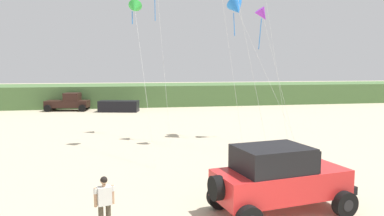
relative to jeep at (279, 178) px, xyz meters
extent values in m
cube|color=#4C703D|center=(-2.88, 37.22, 0.08)|extent=(90.00, 9.27, 2.57)
cube|color=red|center=(0.07, 0.01, -0.19)|extent=(4.65, 2.55, 0.90)
cube|color=red|center=(1.70, 0.29, 0.18)|extent=(1.37, 1.85, 0.12)
cube|color=black|center=(-0.28, -0.05, 0.66)|extent=(2.56, 2.12, 0.80)
cube|color=black|center=(0.91, 0.15, 0.62)|extent=(0.38, 1.67, 0.72)
cube|color=black|center=(2.32, 0.39, -0.46)|extent=(0.50, 1.81, 0.28)
cylinder|color=black|center=(-2.22, -0.37, -0.09)|extent=(0.42, 0.81, 0.77)
cylinder|color=black|center=(1.62, 1.32, -0.78)|extent=(0.88, 0.44, 0.84)
cylinder|color=black|center=(1.62, 1.32, -0.78)|extent=(0.43, 0.38, 0.38)
cylinder|color=black|center=(1.97, -0.71, -0.78)|extent=(0.88, 0.44, 0.84)
cylinder|color=black|center=(1.97, -0.71, -0.78)|extent=(0.43, 0.38, 0.38)
cylinder|color=black|center=(-1.83, 0.74, -0.78)|extent=(0.88, 0.44, 0.84)
cylinder|color=black|center=(-1.83, 0.74, -0.78)|extent=(0.43, 0.38, 0.38)
cylinder|color=#4C4233|center=(-5.69, -0.39, -0.56)|extent=(0.15, 0.15, 0.36)
cylinder|color=#4C4233|center=(-5.48, -0.33, -0.56)|extent=(0.15, 0.15, 0.36)
cube|color=silver|center=(-5.59, -0.36, -0.11)|extent=(0.46, 0.37, 0.54)
cylinder|color=tan|center=(-5.83, -0.44, -0.12)|extent=(0.09, 0.09, 0.56)
cylinder|color=silver|center=(-5.83, -0.44, 0.07)|extent=(0.11, 0.11, 0.16)
cylinder|color=tan|center=(-5.34, -0.28, -0.12)|extent=(0.09, 0.09, 0.56)
cylinder|color=silver|center=(-5.34, -0.28, 0.07)|extent=(0.11, 0.11, 0.16)
cylinder|color=tan|center=(-5.59, -0.36, 0.20)|extent=(0.10, 0.10, 0.08)
sphere|color=tan|center=(-5.59, -0.36, 0.34)|extent=(0.21, 0.21, 0.21)
sphere|color=black|center=(-5.58, -0.38, 0.36)|extent=(0.21, 0.21, 0.21)
cube|color=black|center=(-11.03, 31.35, -0.44)|extent=(4.82, 2.52, 0.76)
cube|color=black|center=(-10.49, 31.27, 0.36)|extent=(1.83, 2.00, 0.84)
cylinder|color=black|center=(-9.06, 32.13, -0.82)|extent=(0.79, 0.36, 0.76)
cylinder|color=black|center=(-9.34, 30.05, -0.82)|extent=(0.79, 0.36, 0.76)
cylinder|color=black|center=(-12.72, 32.64, -0.82)|extent=(0.79, 0.36, 0.76)
cylinder|color=black|center=(-13.01, 30.56, -0.82)|extent=(0.79, 0.36, 0.76)
cube|color=black|center=(-5.42, 29.36, -0.60)|extent=(4.48, 2.61, 1.20)
cone|color=blue|center=(2.59, 13.05, 7.52)|extent=(1.48, 1.58, 1.67)
cylinder|color=blue|center=(2.44, 13.05, 6.45)|extent=(0.05, 0.37, 1.55)
cylinder|color=silver|center=(3.85, 10.84, 3.19)|extent=(2.54, 4.43, 8.68)
cylinder|color=silver|center=(4.48, 11.38, 5.27)|extent=(0.56, 4.39, 12.85)
cylinder|color=silver|center=(1.40, 10.78, 4.98)|extent=(0.94, 3.40, 12.27)
cone|color=purple|center=(4.32, 12.75, 7.10)|extent=(1.17, 0.90, 1.18)
cylinder|color=blue|center=(4.17, 12.75, 5.83)|extent=(0.05, 0.46, 2.03)
cylinder|color=silver|center=(4.80, 11.07, 2.97)|extent=(0.97, 3.37, 8.25)
cylinder|color=blue|center=(-2.60, 15.77, 7.97)|extent=(0.05, 0.22, 2.14)
cylinder|color=silver|center=(-2.28, 13.62, 4.06)|extent=(0.36, 4.30, 10.43)
cylinder|color=silver|center=(2.10, 9.17, 4.46)|extent=(1.10, 4.02, 11.23)
cone|color=green|center=(-4.18, 11.73, 7.13)|extent=(1.04, 1.01, 1.18)
cylinder|color=blue|center=(-4.33, 11.73, 6.56)|extent=(0.05, 0.09, 0.77)
cylinder|color=silver|center=(-3.85, 8.89, 2.99)|extent=(0.68, 5.68, 8.28)
camera|label=1|loc=(-5.00, -10.96, 3.60)|focal=34.30mm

